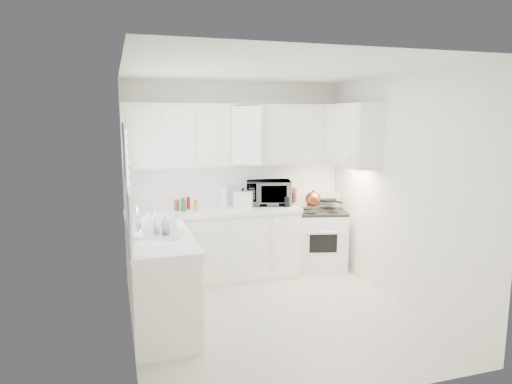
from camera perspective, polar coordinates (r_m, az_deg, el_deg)
name	(u,v)px	position (r m, az deg, el deg)	size (l,w,h in m)	color
floor	(275,315)	(5.17, 2.40, -15.03)	(3.20, 3.20, 0.00)	silver
ceiling	(277,69)	(4.74, 2.62, 14.99)	(3.20, 3.20, 0.00)	white
wall_back	(236,178)	(6.30, -2.45, 1.71)	(3.00, 3.00, 0.00)	white
wall_front	(352,234)	(3.36, 11.85, -5.19)	(3.00, 3.00, 0.00)	white
wall_left	(127,206)	(4.51, -15.74, -1.65)	(3.20, 3.20, 0.00)	white
wall_right	(400,191)	(5.47, 17.44, 0.15)	(3.20, 3.20, 0.00)	white
window_blinds	(127,175)	(4.82, -15.76, 2.04)	(0.06, 0.96, 1.06)	white
lower_cabinets_back	(214,246)	(6.09, -5.23, -6.75)	(2.22, 0.60, 0.90)	white
lower_cabinets_left	(160,281)	(4.94, -11.84, -10.78)	(0.60, 1.60, 0.90)	white
countertop_back	(214,211)	(5.97, -5.27, -2.39)	(2.24, 0.64, 0.05)	white
countertop_left	(159,236)	(4.80, -11.91, -5.43)	(0.64, 1.62, 0.05)	white
backsplash_back	(237,184)	(6.30, -2.42, 1.02)	(2.98, 0.02, 0.55)	white
backsplash_left	(128,209)	(4.72, -15.65, -2.10)	(0.02, 1.60, 0.55)	white
upper_cabinets_back	(240,165)	(6.11, -2.06, 3.37)	(3.00, 0.33, 0.80)	white
upper_cabinets_right	(352,167)	(6.05, 11.83, 3.12)	(0.33, 0.90, 0.80)	white
sink	(156,216)	(5.11, -12.34, -2.89)	(0.42, 0.38, 0.30)	gray
stove	(319,232)	(6.53, 7.87, -4.93)	(0.70, 0.57, 1.07)	white
tea_kettle	(313,198)	(6.21, 7.10, -0.73)	(0.26, 0.22, 0.24)	maroon
frying_pan	(327,199)	(6.66, 8.77, -0.88)	(0.29, 0.48, 0.04)	black
microwave	(268,190)	(6.24, 1.54, 0.26)	(0.59, 0.33, 0.40)	gray
rice_cooker	(243,198)	(6.06, -1.64, -0.70)	(0.26, 0.26, 0.26)	white
paper_towel	(224,196)	(6.17, -4.00, -0.48)	(0.12, 0.12, 0.27)	white
utensil_crock	(287,194)	(6.11, 3.86, -0.31)	(0.11, 0.11, 0.33)	black
dish_rack	(159,224)	(4.69, -12.00, -3.93)	(0.45, 0.34, 0.25)	white
spice_left_0	(177,205)	(6.00, -9.85, -1.55)	(0.06, 0.06, 0.13)	brown
spice_left_1	(183,205)	(5.93, -9.01, -1.67)	(0.06, 0.06, 0.13)	#206223
spice_left_2	(188,204)	(6.02, -8.43, -1.47)	(0.06, 0.06, 0.13)	#AC1A16
spice_left_3	(195,205)	(5.95, -7.58, -1.59)	(0.06, 0.06, 0.13)	orange
sauce_right_0	(279,196)	(6.38, 2.94, -0.52)	(0.06, 0.06, 0.19)	#AC1A16
sauce_right_1	(285,197)	(6.34, 3.59, -0.58)	(0.06, 0.06, 0.19)	orange
sauce_right_2	(287,196)	(6.41, 3.86, -0.47)	(0.06, 0.06, 0.19)	maroon
sauce_right_3	(292,196)	(6.38, 4.51, -0.53)	(0.06, 0.06, 0.19)	black
sauce_right_4	(294,195)	(6.45, 4.77, -0.42)	(0.06, 0.06, 0.19)	brown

